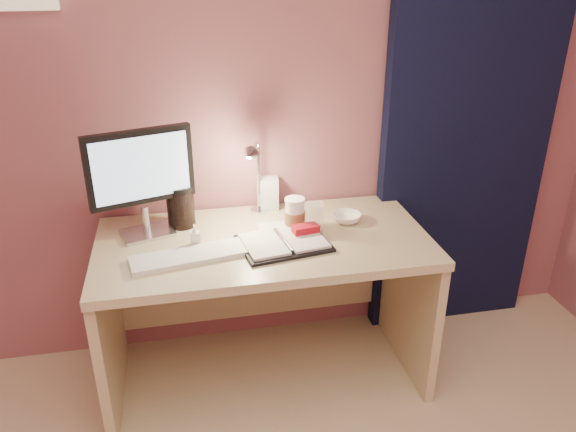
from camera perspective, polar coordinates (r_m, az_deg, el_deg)
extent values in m
plane|color=#925559|center=(2.54, -4.06, 12.03)|extent=(3.50, 0.00, 3.50)
cube|color=black|center=(2.85, 17.92, 9.22)|extent=(0.85, 0.08, 2.20)
cube|color=#C7B88C|center=(2.38, -2.47, -2.74)|extent=(1.40, 0.70, 0.04)
cube|color=#C7B88C|center=(2.58, -17.70, -11.22)|extent=(0.04, 0.66, 0.69)
cube|color=#C7B88C|center=(2.74, 12.00, -8.12)|extent=(0.04, 0.66, 0.69)
cube|color=#C7B88C|center=(2.82, -3.43, -5.24)|extent=(1.32, 0.03, 0.55)
cube|color=silver|center=(2.48, -14.08, -1.66)|extent=(0.25, 0.21, 0.01)
cylinder|color=silver|center=(2.45, -14.24, -0.29)|extent=(0.03, 0.03, 0.12)
cube|color=black|center=(2.36, -14.84, 4.91)|extent=(0.43, 0.16, 0.31)
cube|color=#B4D5F5|center=(2.34, -15.07, 4.67)|extent=(0.37, 0.12, 0.26)
cube|color=white|center=(2.25, -9.84, -3.99)|extent=(0.49, 0.22, 0.02)
cube|color=black|center=(2.32, -0.45, -2.80)|extent=(0.39, 0.32, 0.01)
cube|color=silver|center=(2.29, -2.49, -2.88)|extent=(0.19, 0.25, 0.01)
cube|color=silver|center=(2.34, 1.54, -2.19)|extent=(0.19, 0.25, 0.01)
cube|color=#B50F18|center=(2.37, 1.80, -1.30)|extent=(0.12, 0.07, 0.03)
cube|color=silver|center=(2.45, -1.28, -1.32)|extent=(0.15, 0.15, 0.00)
cube|color=silver|center=(2.31, -1.63, -3.05)|extent=(0.15, 0.15, 0.00)
cylinder|color=white|center=(2.43, 0.70, 0.09)|extent=(0.08, 0.08, 0.13)
cylinder|color=brown|center=(2.43, 0.70, -0.13)|extent=(0.09, 0.09, 0.06)
cylinder|color=white|center=(2.40, 0.71, 1.65)|extent=(0.09, 0.09, 0.01)
cylinder|color=white|center=(2.40, 2.72, -0.22)|extent=(0.08, 0.08, 0.14)
imported|color=white|center=(2.52, 5.99, -0.19)|extent=(0.15, 0.15, 0.04)
imported|color=white|center=(2.33, -9.42, -1.94)|extent=(0.04, 0.04, 0.09)
cylinder|color=black|center=(2.50, -10.84, 0.84)|extent=(0.12, 0.12, 0.17)
cube|color=silver|center=(2.63, -2.07, 2.32)|extent=(0.11, 0.09, 0.15)
cylinder|color=silver|center=(2.62, -2.90, 0.58)|extent=(0.08, 0.08, 0.01)
cylinder|color=silver|center=(2.55, -2.98, 3.98)|extent=(0.01, 0.01, 0.32)
cone|color=silver|center=(2.38, -1.16, 6.38)|extent=(0.08, 0.08, 0.07)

